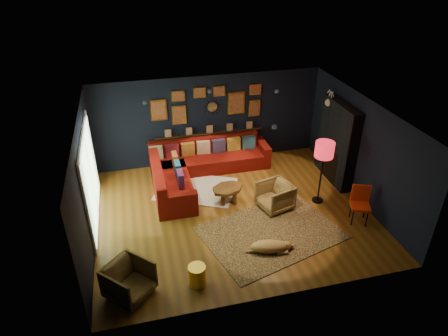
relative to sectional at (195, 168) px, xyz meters
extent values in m
plane|color=brown|center=(0.61, -1.81, -0.32)|extent=(6.50, 6.50, 0.00)
plane|color=black|center=(0.61, 0.94, 0.98)|extent=(6.50, 0.00, 6.50)
plane|color=black|center=(0.61, -4.56, 0.98)|extent=(6.50, 0.00, 6.50)
plane|color=black|center=(-2.64, -1.81, 0.98)|extent=(0.00, 5.50, 5.50)
plane|color=black|center=(3.86, -1.81, 0.98)|extent=(0.00, 5.50, 5.50)
plane|color=silver|center=(0.61, -1.81, 2.28)|extent=(6.50, 6.50, 0.00)
cube|color=maroon|center=(0.41, 0.44, -0.11)|extent=(3.20, 0.95, 0.42)
cube|color=maroon|center=(0.41, 0.80, 0.31)|extent=(3.20, 0.24, 0.46)
cube|color=maroon|center=(2.11, 0.44, 0.00)|extent=(0.22, 0.95, 0.64)
cube|color=maroon|center=(-0.71, -0.66, -0.11)|extent=(0.95, 2.20, 0.42)
cube|color=maroon|center=(-1.07, -0.66, 0.31)|extent=(0.24, 2.20, 0.46)
cube|color=maroon|center=(-0.71, -1.66, 0.00)|extent=(0.95, 0.22, 0.64)
cube|color=beige|center=(-0.99, 0.59, 0.30)|extent=(0.38, 0.14, 0.38)
cube|color=maroon|center=(-0.54, 0.59, 0.30)|extent=(0.38, 0.14, 0.38)
cube|color=#9C6021|center=(-0.09, 0.59, 0.30)|extent=(0.38, 0.14, 0.38)
cube|color=tan|center=(0.36, 0.59, 0.30)|extent=(0.38, 0.14, 0.38)
cube|color=#393050|center=(0.81, 0.59, 0.30)|extent=(0.38, 0.14, 0.38)
cube|color=#B1852C|center=(1.26, 0.59, 0.30)|extent=(0.38, 0.14, 0.38)
cube|color=#28505E|center=(1.71, 0.59, 0.30)|extent=(0.38, 0.14, 0.38)
cube|color=brown|center=(-0.53, 0.04, 0.30)|extent=(0.14, 0.38, 0.38)
cube|color=navy|center=(-0.53, -0.46, 0.30)|extent=(0.14, 0.38, 0.38)
cube|color=#47214E|center=(-0.53, -0.96, 0.30)|extent=(0.14, 0.38, 0.38)
cube|color=black|center=(0.61, 0.87, 0.60)|extent=(3.20, 0.12, 0.04)
cube|color=yellow|center=(-0.79, 0.91, 1.43)|extent=(0.45, 0.03, 0.60)
cube|color=#A05B2E|center=(-0.79, 0.89, 1.43)|extent=(0.38, 0.01, 0.51)
cube|color=yellow|center=(-0.24, 0.91, 1.23)|extent=(0.40, 0.03, 0.55)
cube|color=#A05B2E|center=(-0.24, 0.89, 1.23)|extent=(0.34, 0.01, 0.47)
cube|color=yellow|center=(-0.24, 0.91, 1.78)|extent=(0.38, 0.03, 0.30)
cube|color=#A05B2E|center=(-0.24, 0.89, 1.78)|extent=(0.32, 0.01, 0.25)
cube|color=yellow|center=(1.41, 0.91, 1.43)|extent=(0.50, 0.03, 0.65)
cube|color=#A05B2E|center=(1.41, 0.89, 1.43)|extent=(0.42, 0.01, 0.55)
cube|color=yellow|center=(1.96, 0.91, 1.23)|extent=(0.35, 0.03, 0.50)
cube|color=#A05B2E|center=(1.96, 0.89, 1.23)|extent=(0.30, 0.01, 0.42)
cube|color=yellow|center=(1.96, 0.91, 1.78)|extent=(0.35, 0.03, 0.30)
cube|color=#A05B2E|center=(1.96, 0.89, 1.78)|extent=(0.30, 0.01, 0.25)
cube|color=yellow|center=(0.36, 0.91, 1.83)|extent=(0.35, 0.03, 0.30)
cube|color=#A05B2E|center=(0.36, 0.89, 1.83)|extent=(0.30, 0.01, 0.25)
cube|color=yellow|center=(0.91, 0.91, 1.83)|extent=(0.35, 0.03, 0.30)
cube|color=#A05B2E|center=(0.91, 0.89, 1.83)|extent=(0.30, 0.01, 0.25)
cylinder|color=silver|center=(0.71, 0.91, 1.38)|extent=(0.28, 0.03, 0.28)
cone|color=yellow|center=(0.93, 0.91, 1.38)|extent=(0.03, 0.16, 0.03)
cone|color=yellow|center=(0.92, 0.91, 1.46)|extent=(0.04, 0.16, 0.04)
cone|color=yellow|center=(0.87, 0.91, 1.53)|extent=(0.04, 0.16, 0.04)
cone|color=yellow|center=(0.80, 0.91, 1.58)|extent=(0.04, 0.16, 0.04)
cone|color=yellow|center=(0.71, 0.91, 1.60)|extent=(0.03, 0.16, 0.03)
cone|color=yellow|center=(0.63, 0.91, 1.58)|extent=(0.04, 0.16, 0.04)
cone|color=yellow|center=(0.56, 0.91, 1.53)|extent=(0.04, 0.16, 0.04)
cone|color=yellow|center=(0.51, 0.91, 1.46)|extent=(0.04, 0.16, 0.04)
cone|color=yellow|center=(0.49, 0.91, 1.38)|extent=(0.03, 0.16, 0.03)
cone|color=yellow|center=(0.51, 0.91, 1.29)|extent=(0.04, 0.16, 0.04)
cone|color=yellow|center=(0.56, 0.91, 1.22)|extent=(0.04, 0.16, 0.04)
cone|color=yellow|center=(0.63, 0.91, 1.17)|extent=(0.04, 0.16, 0.04)
cone|color=yellow|center=(0.71, 0.91, 1.16)|extent=(0.03, 0.16, 0.03)
cone|color=yellow|center=(0.80, 0.91, 1.17)|extent=(0.04, 0.16, 0.04)
cone|color=yellow|center=(0.87, 0.91, 1.22)|extent=(0.04, 0.16, 0.04)
cone|color=yellow|center=(0.92, 0.91, 1.29)|extent=(0.04, 0.16, 0.04)
cube|color=black|center=(3.71, -0.91, 0.78)|extent=(0.30, 1.60, 2.20)
cube|color=black|center=(3.65, -0.91, 0.13)|extent=(0.20, 0.80, 0.90)
cone|color=white|center=(3.80, -0.41, 1.73)|extent=(0.35, 0.28, 0.28)
sphere|color=white|center=(3.58, -0.41, 1.73)|extent=(0.20, 0.20, 0.20)
cylinder|color=white|center=(3.60, -0.47, 1.90)|extent=(0.02, 0.10, 0.28)
cylinder|color=white|center=(3.60, -0.35, 1.90)|extent=(0.02, 0.10, 0.28)
cube|color=white|center=(-2.61, -1.21, 0.78)|extent=(0.04, 2.80, 2.20)
cube|color=#B7E4AE|center=(-2.58, -1.21, 0.78)|extent=(0.01, 2.60, 2.00)
cube|color=white|center=(-2.58, -1.21, 0.78)|extent=(0.02, 0.06, 2.00)
cylinder|color=black|center=(-1.19, -0.61, 2.24)|extent=(0.10, 0.10, 0.06)
cylinder|color=black|center=(0.41, -0.21, 2.24)|extent=(0.10, 0.10, 0.06)
cylinder|color=black|center=(2.01, -0.61, 2.24)|extent=(0.10, 0.10, 0.06)
cylinder|color=black|center=(1.21, -2.61, 2.24)|extent=(0.10, 0.10, 0.06)
cube|color=silver|center=(-0.08, -0.58, -0.31)|extent=(2.43, 2.16, 0.03)
cube|color=#B0854D|center=(1.24, -2.78, -0.31)|extent=(3.44, 2.86, 0.02)
cylinder|color=brown|center=(0.43, -1.50, -0.13)|extent=(0.10, 0.10, 0.33)
cylinder|color=brown|center=(0.73, -1.50, -0.13)|extent=(0.10, 0.10, 0.33)
cylinder|color=brown|center=(0.58, -1.14, -0.13)|extent=(0.10, 0.10, 0.33)
cylinder|color=maroon|center=(-0.52, -0.87, -0.14)|extent=(0.47, 0.47, 0.31)
imported|color=gold|center=(-1.94, -3.86, 0.06)|extent=(1.03, 1.03, 0.77)
imported|color=gold|center=(1.65, -1.87, 0.06)|extent=(0.86, 0.89, 0.76)
cylinder|color=yellow|center=(-0.67, -3.89, -0.11)|extent=(0.34, 0.34, 0.43)
cylinder|color=black|center=(3.15, -2.97, -0.10)|extent=(0.03, 0.03, 0.45)
cylinder|color=black|center=(3.45, -3.09, -0.10)|extent=(0.03, 0.03, 0.45)
cylinder|color=black|center=(3.28, -2.67, -0.10)|extent=(0.03, 0.03, 0.45)
cylinder|color=black|center=(3.57, -2.79, -0.10)|extent=(0.03, 0.03, 0.45)
cube|color=red|center=(3.36, -2.88, 0.13)|extent=(0.56, 0.56, 0.06)
cube|color=red|center=(3.43, -2.71, 0.37)|extent=(0.41, 0.21, 0.43)
cylinder|color=black|center=(2.83, -1.86, -0.30)|extent=(0.28, 0.28, 0.04)
cylinder|color=black|center=(2.83, -1.86, 0.39)|extent=(0.04, 0.04, 1.34)
cylinder|color=red|center=(2.83, -1.86, 1.15)|extent=(0.46, 0.46, 0.38)
camera|label=1|loc=(-1.52, -9.44, 5.50)|focal=32.00mm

